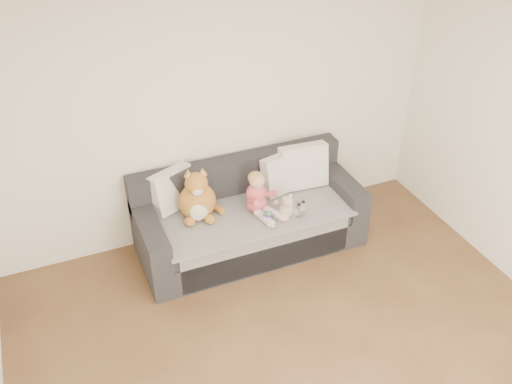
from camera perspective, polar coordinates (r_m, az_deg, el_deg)
room_shell at (r=3.86m, az=6.18°, el=-4.85°), size 5.00×5.00×5.00m
sofa at (r=5.68m, az=-0.74°, el=-2.69°), size 2.20×0.94×0.85m
cushion_left at (r=5.52m, az=-8.35°, el=0.25°), size 0.48×0.36×0.42m
cushion_right_back at (r=5.71m, az=2.64°, el=1.87°), size 0.47×0.29×0.41m
cushion_right_front at (r=5.79m, az=4.77°, el=2.59°), size 0.50×0.25×0.46m
toddler at (r=5.40m, az=0.27°, el=-0.41°), size 0.30×0.44×0.43m
plush_cat at (r=5.36m, az=-5.85°, el=-0.70°), size 0.42×0.37×0.54m
teddy_bear at (r=5.39m, az=3.16°, el=-1.61°), size 0.19×0.15×0.25m
plush_cow at (r=5.43m, az=4.02°, el=-1.66°), size 0.16×0.23×0.19m
sippy_cup at (r=5.33m, az=1.26°, el=-2.44°), size 0.11×0.09×0.13m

